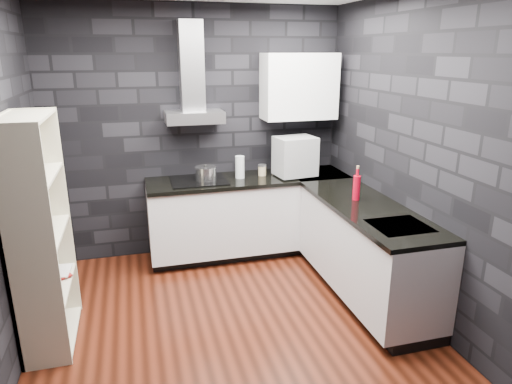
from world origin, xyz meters
name	(u,v)px	position (x,y,z in m)	size (l,w,h in m)	color
ground	(231,321)	(0.00, 0.00, 0.00)	(3.20, 3.20, 0.00)	#471A0E
wall_back	(197,134)	(0.00, 1.62, 1.35)	(3.20, 0.05, 2.70)	black
wall_front	(303,257)	(0.00, -1.62, 1.35)	(3.20, 0.05, 2.70)	black
wall_right	(412,157)	(1.62, 0.00, 1.35)	(0.05, 3.20, 2.70)	black
toekick_back	(248,247)	(0.50, 1.34, 0.05)	(2.18, 0.50, 0.10)	black
toekick_right	(366,290)	(1.34, 0.10, 0.05)	(0.50, 1.78, 0.10)	black
counter_back_cab	(249,214)	(0.50, 1.30, 0.48)	(2.20, 0.60, 0.76)	silver
counter_right_cab	(365,249)	(1.30, 0.10, 0.48)	(0.60, 1.80, 0.76)	silver
counter_back_top	(249,179)	(0.50, 1.29, 0.88)	(2.20, 0.62, 0.04)	black
counter_right_top	(368,208)	(1.29, 0.10, 0.88)	(0.62, 1.80, 0.04)	black
counter_corner_top	(317,174)	(1.30, 1.30, 0.88)	(0.62, 0.62, 0.04)	black
hood_body	(194,117)	(-0.05, 1.43, 1.56)	(0.60, 0.34, 0.12)	#B4B3B8
hood_chimney	(192,66)	(-0.05, 1.50, 2.07)	(0.24, 0.20, 0.90)	#B4B3B8
upper_cabinet	(299,86)	(1.10, 1.43, 1.85)	(0.80, 0.35, 0.70)	white
cooktop	(199,180)	(-0.05, 1.30, 0.91)	(0.58, 0.50, 0.01)	black
sink_rim	(400,226)	(1.30, -0.40, 0.89)	(0.44, 0.40, 0.01)	#B4B3B8
pot	(206,174)	(0.03, 1.28, 0.98)	(0.22, 0.22, 0.13)	silver
glass_vase	(240,167)	(0.40, 1.31, 1.02)	(0.10, 0.10, 0.24)	silver
storage_jar	(262,171)	(0.66, 1.34, 0.95)	(0.09, 0.09, 0.11)	tan
utensil_crock	(275,169)	(0.82, 1.37, 0.96)	(0.09, 0.09, 0.12)	silver
appliance_garage	(295,156)	(1.00, 1.22, 1.12)	(0.42, 0.32, 0.42)	#A7AAAE
red_bottle	(356,188)	(1.27, 0.29, 1.01)	(0.07, 0.07, 0.23)	#A7051A
bookshelf	(40,234)	(-1.42, 0.15, 0.90)	(0.34, 0.80, 1.80)	beige
fruit_bowl	(37,235)	(-1.42, 0.05, 0.94)	(0.19, 0.19, 0.05)	white
book_red	(46,267)	(-1.44, 0.27, 0.57)	(0.16, 0.02, 0.22)	maroon
book_second	(45,260)	(-1.45, 0.36, 0.59)	(0.18, 0.02, 0.25)	#B2B2B2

